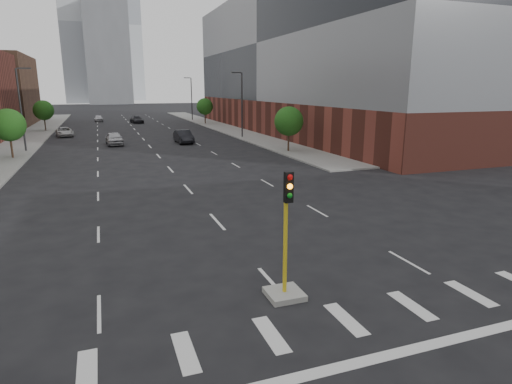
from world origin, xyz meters
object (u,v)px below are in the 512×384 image
median_traffic_signal (285,271)px  car_near_left (114,138)px  car_deep_right (137,120)px  car_distant (98,118)px  car_mid_right (183,137)px  car_far_left (65,132)px

median_traffic_signal → car_near_left: size_ratio=0.92×
car_deep_right → car_distant: 10.19m
car_mid_right → car_far_left: (-15.01, 13.66, -0.16)m
car_near_left → car_distant: bearing=88.9°
car_deep_right → car_near_left: bearing=-108.4°
car_mid_right → car_distant: size_ratio=1.26×
median_traffic_signal → car_mid_right: bearing=84.0°
car_distant → median_traffic_signal: bearing=-89.6°
car_deep_right → car_distant: car_deep_right is taller
car_near_left → car_far_left: car_near_left is taller
car_near_left → car_distant: (-1.77, 40.96, -0.14)m
median_traffic_signal → car_mid_right: size_ratio=0.88×
median_traffic_signal → car_near_left: (-3.98, 43.98, -0.16)m
car_far_left → car_distant: bearing=72.6°
car_far_left → car_deep_right: size_ratio=0.99×
median_traffic_signal → car_deep_right: median_traffic_signal is taller
car_far_left → car_deep_right: bearing=52.7°
car_far_left → car_distant: (4.75, 28.39, 0.02)m
median_traffic_signal → car_deep_right: size_ratio=0.91×
car_near_left → car_deep_right: (5.48, 33.80, -0.11)m
median_traffic_signal → car_far_left: size_ratio=0.92×
median_traffic_signal → car_distant: size_ratio=1.10×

